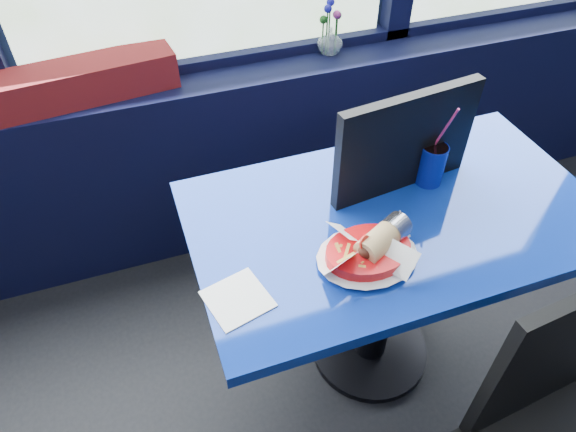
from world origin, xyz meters
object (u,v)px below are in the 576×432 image
(planter_box, at_px, (84,81))
(food_basket, at_px, (370,250))
(soda_cup, at_px, (432,164))
(near_table, at_px, (388,253))
(ketchup_bottle, at_px, (354,148))
(flower_vase, at_px, (330,38))
(chair_near_back, at_px, (377,190))

(planter_box, distance_m, food_basket, 1.19)
(planter_box, xyz_separation_m, soda_cup, (0.95, -0.77, -0.05))
(near_table, relative_size, ketchup_bottle, 5.83)
(food_basket, relative_size, ketchup_bottle, 1.23)
(flower_vase, bearing_deg, near_table, -99.99)
(chair_near_back, distance_m, food_basket, 0.47)
(chair_near_back, distance_m, ketchup_bottle, 0.26)
(near_table, relative_size, chair_near_back, 1.13)
(soda_cup, bearing_deg, food_basket, -144.00)
(soda_cup, bearing_deg, ketchup_bottle, 148.39)
(near_table, bearing_deg, flower_vase, 80.01)
(flower_vase, relative_size, soda_cup, 0.79)
(near_table, distance_m, flower_vase, 0.95)
(flower_vase, distance_m, food_basket, 1.07)
(planter_box, height_order, soda_cup, soda_cup)
(chair_near_back, height_order, soda_cup, chair_near_back)
(ketchup_bottle, bearing_deg, near_table, -77.74)
(chair_near_back, xyz_separation_m, flower_vase, (0.08, 0.65, 0.25))
(near_table, bearing_deg, planter_box, 132.70)
(near_table, relative_size, flower_vase, 5.52)
(near_table, distance_m, chair_near_back, 0.26)
(ketchup_bottle, relative_size, soda_cup, 0.75)
(ketchup_bottle, bearing_deg, planter_box, 139.19)
(soda_cup, bearing_deg, planter_box, 140.97)
(near_table, height_order, flower_vase, flower_vase)
(flower_vase, bearing_deg, food_basket, -107.04)
(food_basket, xyz_separation_m, soda_cup, (0.31, 0.23, 0.04))
(flower_vase, distance_m, ketchup_bottle, 0.70)
(chair_near_back, xyz_separation_m, ketchup_bottle, (-0.12, -0.02, 0.23))
(soda_cup, bearing_deg, chair_near_back, 118.08)
(food_basket, relative_size, soda_cup, 0.92)
(planter_box, bearing_deg, food_basket, -64.18)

